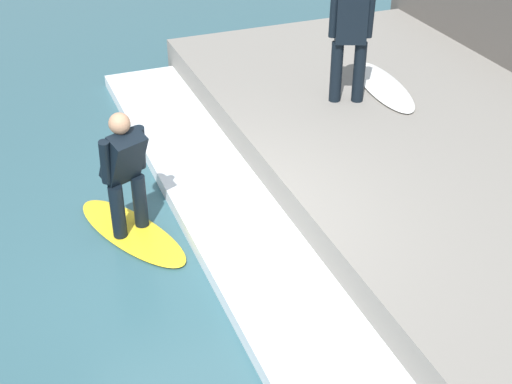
# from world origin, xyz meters

# --- Properties ---
(ground_plane) EXTENTS (28.00, 28.00, 0.00)m
(ground_plane) POSITION_xyz_m (0.00, 0.00, 0.00)
(ground_plane) COLOR #335B66
(concrete_ledge) EXTENTS (4.40, 10.32, 0.54)m
(concrete_ledge) POSITION_xyz_m (3.31, 0.00, 0.27)
(concrete_ledge) COLOR gray
(concrete_ledge) RESTS_ON ground_plane
(wave_foam_crest) EXTENTS (1.12, 9.80, 0.18)m
(wave_foam_crest) POSITION_xyz_m (0.55, 0.00, 0.09)
(wave_foam_crest) COLOR silver
(wave_foam_crest) RESTS_ON ground_plane
(surfboard_riding) EXTENTS (1.22, 1.85, 0.06)m
(surfboard_riding) POSITION_xyz_m (-0.56, 0.72, 0.03)
(surfboard_riding) COLOR yellow
(surfboard_riding) RESTS_ON ground_plane
(surfer_riding) EXTENTS (0.53, 0.55, 1.44)m
(surfer_riding) POSITION_xyz_m (-0.56, 0.72, 0.86)
(surfer_riding) COLOR black
(surfer_riding) RESTS_ON surfboard_riding
(surfer_waiting_near) EXTENTS (0.53, 0.40, 1.67)m
(surfer_waiting_near) POSITION_xyz_m (2.76, 1.97, 1.48)
(surfer_waiting_near) COLOR black
(surfer_waiting_near) RESTS_ON concrete_ledge
(surfboard_waiting_near) EXTENTS (0.81, 1.88, 0.06)m
(surfboard_waiting_near) POSITION_xyz_m (3.44, 2.14, 0.57)
(surfboard_waiting_near) COLOR white
(surfboard_waiting_near) RESTS_ON concrete_ledge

